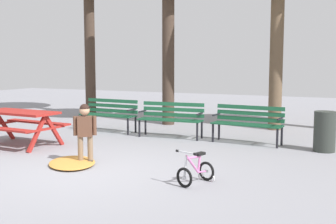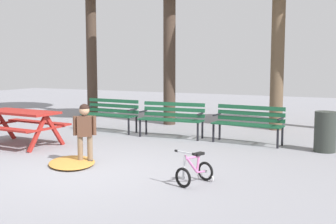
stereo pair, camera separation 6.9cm
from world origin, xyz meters
TOP-DOWN VIEW (x-y plane):
  - ground at (0.00, 0.00)m, footprint 36.00×36.00m
  - picnic_table at (-2.69, 1.26)m, footprint 1.87×1.43m
  - park_bench_far_left at (-2.01, 3.82)m, footprint 1.62×0.53m
  - park_bench_left at (-0.12, 3.69)m, footprint 1.63×0.57m
  - park_bench_right at (1.80, 3.72)m, footprint 1.63×0.56m
  - child_standing at (-0.32, 0.47)m, footprint 0.36×0.28m
  - kids_bicycle at (1.99, 0.11)m, footprint 0.50×0.62m
  - leaf_pile at (-0.49, 0.30)m, footprint 1.37×1.43m
  - trash_bin at (3.47, 3.50)m, footprint 0.44×0.44m

SIDE VIEW (x-z plane):
  - ground at x=0.00m, z-range 0.00..0.00m
  - leaf_pile at x=-0.49m, z-range 0.00..0.07m
  - kids_bicycle at x=1.99m, z-range -0.07..0.47m
  - trash_bin at x=3.47m, z-range 0.00..0.83m
  - park_bench_far_left at x=-2.01m, z-range 0.08..0.94m
  - park_bench_left at x=-0.12m, z-range 0.08..0.94m
  - park_bench_right at x=1.80m, z-range 0.08..0.94m
  - picnic_table at x=-2.69m, z-range 0.20..0.99m
  - child_standing at x=-0.32m, z-range 0.10..1.19m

